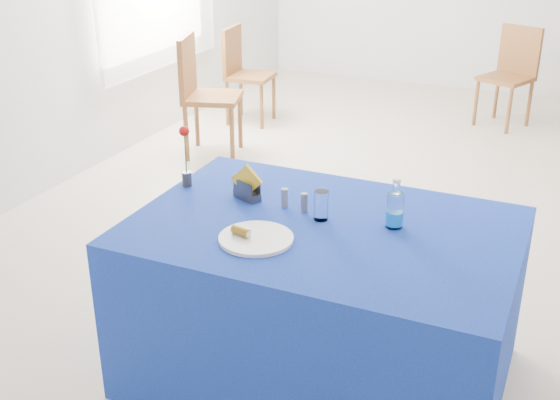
# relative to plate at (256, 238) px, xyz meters

# --- Properties ---
(floor) EXTENTS (7.00, 7.00, 0.00)m
(floor) POSITION_rel_plate_xyz_m (0.08, 2.15, -0.77)
(floor) COLOR beige
(floor) RESTS_ON ground
(plate) EXTENTS (0.30, 0.30, 0.01)m
(plate) POSITION_rel_plate_xyz_m (0.00, 0.00, 0.00)
(plate) COLOR white
(plate) RESTS_ON blue_table
(drinking_glass) EXTENTS (0.06, 0.06, 0.13)m
(drinking_glass) POSITION_rel_plate_xyz_m (0.17, 0.29, 0.06)
(drinking_glass) COLOR white
(drinking_glass) RESTS_ON blue_table
(salt_shaker) EXTENTS (0.03, 0.03, 0.08)m
(salt_shaker) POSITION_rel_plate_xyz_m (-0.03, 0.35, 0.04)
(salt_shaker) COLOR slate
(salt_shaker) RESTS_ON blue_table
(pepper_shaker) EXTENTS (0.03, 0.03, 0.08)m
(pepper_shaker) POSITION_rel_plate_xyz_m (0.07, 0.33, 0.04)
(pepper_shaker) COLOR slate
(pepper_shaker) RESTS_ON blue_table
(blue_table) EXTENTS (1.60, 1.10, 0.76)m
(blue_table) POSITION_rel_plate_xyz_m (0.20, 0.24, -0.39)
(blue_table) COLOR navy
(blue_table) RESTS_ON floor
(water_bottle) EXTENTS (0.07, 0.07, 0.21)m
(water_bottle) POSITION_rel_plate_xyz_m (0.47, 0.35, 0.06)
(water_bottle) COLOR silver
(water_bottle) RESTS_ON blue_table
(napkin_holder) EXTENTS (0.15, 0.11, 0.17)m
(napkin_holder) POSITION_rel_plate_xyz_m (-0.22, 0.36, 0.04)
(napkin_holder) COLOR #3A3A3F
(napkin_holder) RESTS_ON blue_table
(rose_vase) EXTENTS (0.05, 0.05, 0.30)m
(rose_vase) POSITION_rel_plate_xyz_m (-0.54, 0.38, 0.14)
(rose_vase) COLOR #28282D
(rose_vase) RESTS_ON blue_table
(chair_bg_left) EXTENTS (0.54, 0.54, 0.91)m
(chair_bg_left) POSITION_rel_plate_xyz_m (0.46, 4.48, -0.24)
(chair_bg_left) COLOR brown
(chair_bg_left) RESTS_ON floor
(chair_win_a) EXTENTS (0.55, 0.55, 0.99)m
(chair_win_a) POSITION_rel_plate_xyz_m (-1.75, 2.60, -0.20)
(chair_win_a) COLOR brown
(chair_win_a) RESTS_ON floor
(chair_win_b) EXTENTS (0.43, 0.43, 0.89)m
(chair_win_b) POSITION_rel_plate_xyz_m (-1.86, 3.55, -0.25)
(chair_win_b) COLOR brown
(chair_win_b) RESTS_ON floor
(banana_pieces) EXTENTS (0.09, 0.05, 0.04)m
(banana_pieces) POSITION_rel_plate_xyz_m (-0.06, -0.01, 0.03)
(banana_pieces) COLOR gold
(banana_pieces) RESTS_ON plate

